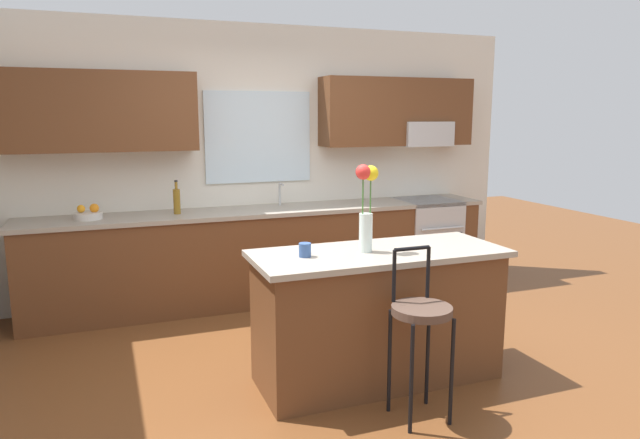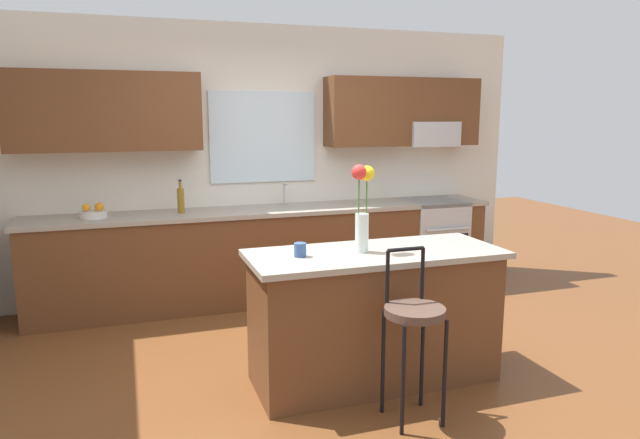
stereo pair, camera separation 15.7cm
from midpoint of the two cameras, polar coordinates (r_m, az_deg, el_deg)
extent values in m
plane|color=brown|center=(4.35, 2.00, -14.42)|extent=(14.00, 14.00, 0.00)
cube|color=silver|center=(5.94, -5.00, 5.73)|extent=(5.60, 0.12, 2.70)
cube|color=brown|center=(5.53, -19.69, 10.03)|extent=(1.66, 0.34, 0.70)
cube|color=brown|center=(6.23, 8.92, 10.46)|extent=(1.66, 0.34, 0.70)
cube|color=silver|center=(5.86, -4.88, 8.12)|extent=(1.08, 0.03, 0.90)
cube|color=#B7BABC|center=(6.35, 11.46, 8.30)|extent=(0.56, 0.36, 0.26)
cube|color=brown|center=(5.74, -4.00, -3.62)|extent=(4.50, 0.60, 0.88)
cube|color=#9E9384|center=(5.65, -4.06, 0.91)|extent=(4.56, 0.64, 0.04)
cube|color=#B7BABC|center=(5.71, -2.34, 0.51)|extent=(0.54, 0.38, 0.11)
cylinder|color=#B7BABC|center=(5.83, -2.80, 2.51)|extent=(0.02, 0.02, 0.22)
cylinder|color=#B7BABC|center=(5.76, -2.64, 3.52)|extent=(0.02, 0.12, 0.02)
cube|color=#B7BABC|center=(6.39, 11.63, -2.18)|extent=(0.60, 0.60, 0.92)
cube|color=black|center=(6.16, 12.99, -3.28)|extent=(0.52, 0.02, 0.40)
cylinder|color=#B7BABC|center=(6.08, 13.26, -0.97)|extent=(0.50, 0.02, 0.02)
cube|color=brown|center=(4.04, 6.51, -9.76)|extent=(1.64, 0.62, 0.88)
cube|color=#9E9384|center=(3.90, 6.65, -3.40)|extent=(1.72, 0.70, 0.04)
cylinder|color=black|center=(3.44, 9.56, -15.50)|extent=(0.02, 0.02, 0.66)
cylinder|color=black|center=(3.57, 13.51, -14.68)|extent=(0.02, 0.02, 0.66)
cylinder|color=black|center=(3.66, 7.51, -13.82)|extent=(0.02, 0.02, 0.66)
cylinder|color=black|center=(3.78, 11.28, -13.14)|extent=(0.02, 0.02, 0.66)
cylinder|color=#4C382D|center=(3.48, 10.66, -8.94)|extent=(0.36, 0.36, 0.05)
cylinder|color=black|center=(3.48, 7.98, -5.64)|extent=(0.02, 0.02, 0.32)
cylinder|color=black|center=(3.59, 11.33, -5.25)|extent=(0.02, 0.02, 0.32)
cylinder|color=black|center=(3.50, 9.76, -2.92)|extent=(0.23, 0.02, 0.02)
cylinder|color=silver|center=(3.83, 5.33, -1.34)|extent=(0.09, 0.09, 0.26)
cylinder|color=#3D722D|center=(3.82, 5.79, 1.23)|extent=(0.01, 0.01, 0.45)
sphere|color=yellow|center=(3.79, 5.85, 4.57)|extent=(0.10, 0.10, 0.10)
cylinder|color=#3D722D|center=(3.79, 5.04, 1.24)|extent=(0.01, 0.01, 0.46)
sphere|color=red|center=(3.76, 5.09, 4.69)|extent=(0.10, 0.10, 0.10)
cylinder|color=#33518C|center=(3.71, -0.77, -3.02)|extent=(0.08, 0.08, 0.09)
cylinder|color=silver|center=(5.47, -20.76, 0.48)|extent=(0.24, 0.24, 0.06)
sphere|color=orange|center=(5.46, -20.23, 1.18)|extent=(0.08, 0.08, 0.08)
sphere|color=orange|center=(5.46, -21.36, 1.12)|extent=(0.07, 0.07, 0.07)
cylinder|color=olive|center=(5.48, -12.81, 1.81)|extent=(0.06, 0.06, 0.23)
cylinder|color=olive|center=(5.46, -12.87, 3.37)|extent=(0.03, 0.03, 0.07)
cylinder|color=black|center=(5.46, -12.89, 3.79)|extent=(0.03, 0.03, 0.02)
camera|label=1|loc=(0.08, -89.02, 0.18)|focal=32.35mm
camera|label=2|loc=(0.08, 90.98, -0.18)|focal=32.35mm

